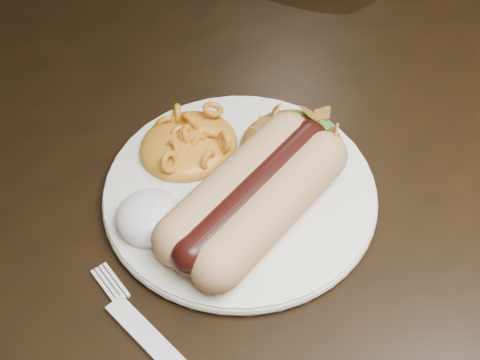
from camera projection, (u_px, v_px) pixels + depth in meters
table at (258, 182)px, 0.68m from camera, size 1.60×0.90×0.75m
plate at (240, 193)px, 0.54m from camera, size 0.28×0.28×0.01m
hotdog at (255, 195)px, 0.50m from camera, size 0.15×0.10×0.04m
mac_and_cheese at (188, 135)px, 0.55m from camera, size 0.09×0.08×0.03m
sour_cream at (148, 211)px, 0.50m from camera, size 0.06×0.06×0.03m
taco_salad at (292, 140)px, 0.55m from camera, size 0.09×0.08×0.04m
fork at (159, 348)px, 0.46m from camera, size 0.04×0.14×0.00m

